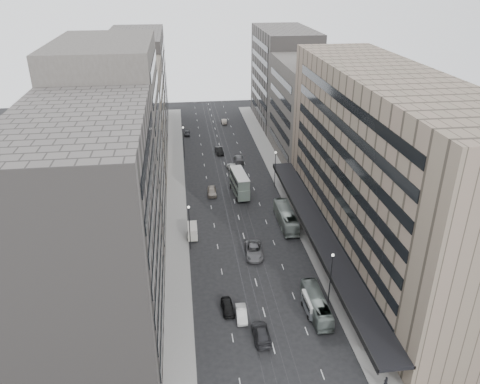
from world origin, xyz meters
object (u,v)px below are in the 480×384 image
vw_microbus (312,304)px  sedan_0 (228,307)px  bus_far (286,217)px  panel_van (192,231)px  pedestrian (386,382)px  sedan_2 (254,251)px  bus_near (317,304)px  double_decker (240,183)px  sedan_1 (241,314)px

vw_microbus → sedan_0: size_ratio=1.11×
bus_far → sedan_0: (-13.57, -23.15, -0.90)m
panel_van → pedestrian: panel_van is taller
vw_microbus → sedan_2: size_ratio=0.74×
panel_van → sedan_0: bearing=-78.4°
panel_van → sedan_0: panel_van is taller
bus_near → bus_far: bearing=-92.2°
bus_near → sedan_2: size_ratio=1.59×
bus_near → bus_far: size_ratio=0.85×
sedan_0 → vw_microbus: bearing=-11.5°
double_decker → sedan_0: size_ratio=2.25×
bus_far → sedan_2: 12.27m
vw_microbus → sedan_1: (-10.01, 0.05, -0.67)m
sedan_2 → panel_van: bearing=149.0°
sedan_1 → sedan_2: (4.17, 15.27, 0.18)m
double_decker → sedan_2: bearing=-96.4°
panel_van → sedan_2: panel_van is taller
bus_far → sedan_1: 27.52m
sedan_1 → pedestrian: 20.56m
double_decker → vw_microbus: 39.29m
panel_van → sedan_1: (5.88, -22.42, -0.66)m
sedan_1 → sedan_2: sedan_2 is taller
bus_far → sedan_1: bearing=64.9°
panel_van → pedestrian: (20.74, -36.63, -0.35)m
sedan_0 → sedan_2: 14.82m
bus_far → sedan_1: bus_far is taller
bus_near → panel_van: bearing=-53.3°
sedan_1 → pedestrian: pedestrian is taller
pedestrian → double_decker: bearing=-86.8°
sedan_2 → sedan_0: bearing=-109.2°
bus_far → double_decker: bearing=-63.1°
bus_near → double_decker: bearing=-81.0°
sedan_0 → panel_van: bearing=98.2°
bus_far → panel_van: 17.87m
vw_microbus → panel_van: (-15.90, 22.46, -0.01)m
vw_microbus → sedan_1: bearing=178.0°
double_decker → bus_near: bearing=-86.4°
sedan_0 → pedestrian: pedestrian is taller
double_decker → sedan_0: double_decker is taller
bus_near → bus_far: 25.03m
vw_microbus → sedan_2: (-5.84, 15.32, -0.49)m
bus_far → sedan_0: size_ratio=2.79×
panel_van → pedestrian: 42.09m
sedan_0 → sedan_1: bearing=-47.0°
bus_near → sedan_0: (-12.39, 1.85, -0.66)m
sedan_2 → pedestrian: 31.35m
double_decker → sedan_0: bearing=-104.9°
pedestrian → panel_van: bearing=-68.0°
double_decker → vw_microbus: size_ratio=2.03×
sedan_0 → pedestrian: bearing=-46.8°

